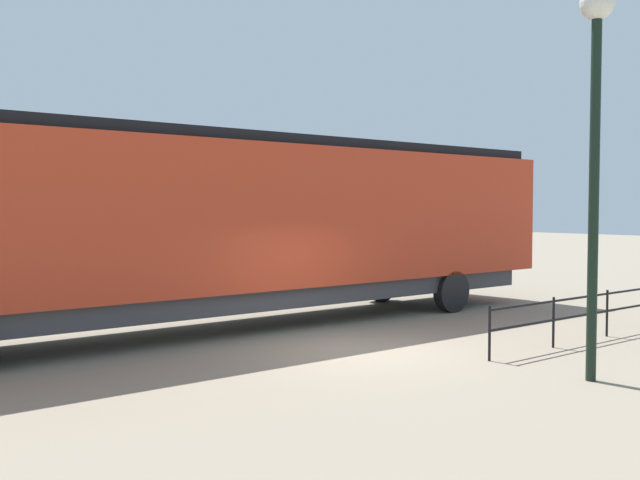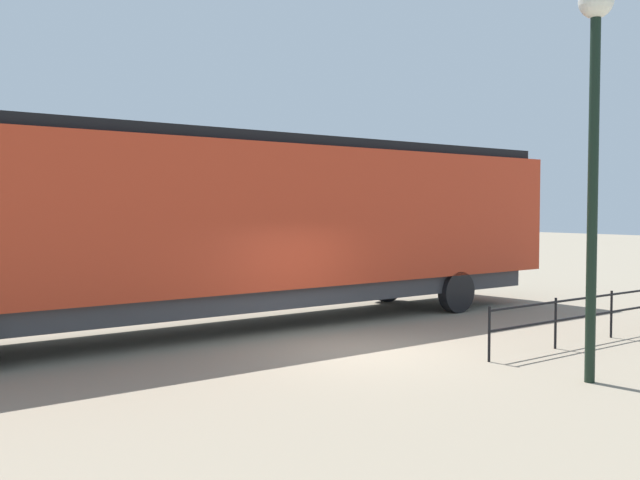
% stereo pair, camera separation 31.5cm
% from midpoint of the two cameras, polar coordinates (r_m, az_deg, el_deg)
% --- Properties ---
extents(ground_plane, '(120.00, 120.00, 0.00)m').
position_cam_midpoint_polar(ground_plane, '(13.91, 2.27, -8.91)').
color(ground_plane, gray).
extents(locomotive, '(3.06, 18.62, 4.42)m').
position_cam_midpoint_polar(locomotive, '(16.62, -5.81, 1.50)').
color(locomotive, red).
rests_on(locomotive, ground_plane).
extents(lamp_post, '(0.54, 0.54, 6.27)m').
position_cam_midpoint_polar(lamp_post, '(12.11, 20.65, 10.60)').
color(lamp_post, black).
rests_on(lamp_post, ground_plane).
extents(platform_fence, '(0.05, 9.99, 1.01)m').
position_cam_midpoint_polar(platform_fence, '(17.30, 23.33, -4.62)').
color(platform_fence, black).
rests_on(platform_fence, ground_plane).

